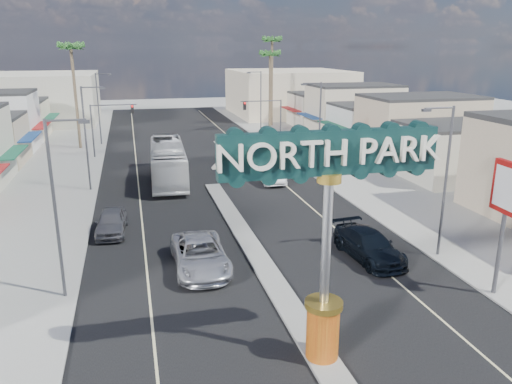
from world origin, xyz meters
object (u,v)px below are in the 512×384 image
streetlight_l_far (100,105)px  streetlight_r_far (260,101)px  streetlight_r_near (444,175)px  palm_left_far (71,52)px  car_parked_right (270,172)px  palm_right_mid (270,58)px  suv_right (369,245)px  gateway_sign (327,221)px  palm_right_far (272,45)px  bank_pylon_sign (507,196)px  traffic_signal_left (108,120)px  streetlight_r_mid (318,124)px  streetlight_l_mid (87,133)px  car_parked_left (111,222)px  traffic_signal_right (266,114)px  suv_left (200,255)px  city_bus (168,162)px  streetlight_l_near (58,201)px

streetlight_l_far → streetlight_r_far: 20.87m
streetlight_r_near → streetlight_r_far: bearing=90.0°
palm_left_far → car_parked_right: palm_left_far is taller
palm_right_mid → suv_right: palm_right_mid is taller
streetlight_r_near → streetlight_r_far: same height
palm_right_mid → car_parked_right: (-7.50, -26.92, -9.72)m
palm_left_far → gateway_sign: bearing=-74.9°
palm_right_far → streetlight_l_far: bearing=-158.5°
streetlight_r_far → bank_pylon_sign: 47.00m
streetlight_r_near → palm_right_far: (4.57, 52.00, 7.32)m
traffic_signal_left → streetlight_r_mid: size_ratio=0.67×
streetlight_l_far → palm_right_far: size_ratio=0.64×
palm_right_mid → traffic_signal_left: bearing=-151.6°
streetlight_l_mid → car_parked_left: (1.90, -11.19, -4.26)m
traffic_signal_right → suv_right: 33.56m
streetlight_r_far → streetlight_r_mid: bearing=-90.0°
palm_left_far → suv_left: size_ratio=2.08×
streetlight_l_mid → streetlight_r_near: (20.87, -20.00, 0.00)m
car_parked_left → palm_right_mid: bearing=63.9°
streetlight_l_far → palm_right_mid: palm_right_mid is taller
traffic_signal_right → palm_right_mid: 14.10m
streetlight_r_near → car_parked_left: streetlight_r_near is taller
palm_right_mid → streetlight_l_far: bearing=-170.3°
gateway_sign → traffic_signal_left: size_ratio=1.53×
traffic_signal_left → streetlight_r_near: streetlight_r_near is taller
traffic_signal_left → bank_pylon_sign: (19.68, -38.99, 0.98)m
car_parked_left → car_parked_right: bearing=40.1°
streetlight_r_mid → city_bus: bearing=172.7°
traffic_signal_left → streetlight_r_far: streetlight_r_far is taller
suv_right → streetlight_l_far: bearing=107.3°
streetlight_l_near → streetlight_r_far: bearing=63.6°
streetlight_l_near → palm_left_far: 40.59m
streetlight_l_near → streetlight_r_far: (20.87, 42.00, 0.00)m
palm_right_far → suv_left: bearing=-110.2°
palm_left_far → streetlight_l_far: bearing=37.9°
traffic_signal_right → palm_right_mid: size_ratio=0.50×
streetlight_l_mid → palm_right_mid: palm_right_mid is taller
streetlight_r_mid → city_bus: size_ratio=0.70×
streetlight_r_far → palm_right_far: palm_right_far is taller
streetlight_r_mid → car_parked_left: bearing=-149.5°
streetlight_r_far → palm_right_far: (4.57, 10.00, 7.32)m
suv_left → city_bus: (-0.14, 20.11, 0.92)m
city_bus → bank_pylon_sign: bearing=-59.4°
palm_left_far → streetlight_l_mid: bearing=-82.7°
traffic_signal_left → streetlight_r_near: bearing=-60.0°
traffic_signal_left → streetlight_l_near: streetlight_l_near is taller
streetlight_l_near → car_parked_right: size_ratio=1.67×
streetlight_l_far → streetlight_r_mid: bearing=-46.5°
suv_left → car_parked_left: (-5.00, 7.10, -0.07)m
gateway_sign → streetlight_l_near: (-10.43, 8.02, -0.86)m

